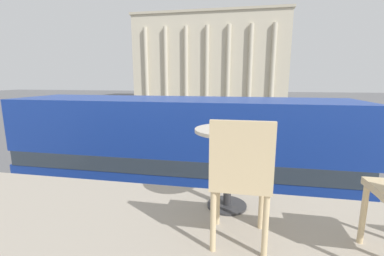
% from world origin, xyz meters
% --- Properties ---
extents(double_decker_bus, '(10.30, 2.67, 4.27)m').
position_xyz_m(double_decker_bus, '(-0.79, 5.04, 2.37)').
color(double_decker_bus, black).
rests_on(double_decker_bus, ground_plane).
extents(cafe_dining_table, '(0.60, 0.60, 0.73)m').
position_xyz_m(cafe_dining_table, '(0.93, -0.35, 4.24)').
color(cafe_dining_table, '#2D2D30').
rests_on(cafe_dining_table, cafe_floor_slab).
extents(cafe_chair_0, '(0.40, 0.40, 0.91)m').
position_xyz_m(cafe_chair_0, '(1.03, -0.89, 4.22)').
color(cafe_chair_0, '#D1B789').
rests_on(cafe_chair_0, cafe_floor_slab).
extents(plaza_building_left, '(33.93, 15.09, 18.88)m').
position_xyz_m(plaza_building_left, '(-6.17, 59.53, 9.44)').
color(plaza_building_left, beige).
rests_on(plaza_building_left, ground_plane).
extents(traffic_light_near, '(0.42, 0.24, 3.23)m').
position_xyz_m(traffic_light_near, '(-2.54, 10.84, 2.13)').
color(traffic_light_near, black).
rests_on(traffic_light_near, ground_plane).
extents(traffic_light_mid, '(0.42, 0.24, 3.32)m').
position_xyz_m(traffic_light_mid, '(-4.35, 18.46, 2.19)').
color(traffic_light_mid, black).
rests_on(traffic_light_mid, ground_plane).
extents(car_maroon, '(4.20, 1.93, 1.35)m').
position_xyz_m(car_maroon, '(-3.85, 21.14, 0.70)').
color(car_maroon, black).
rests_on(car_maroon, ground_plane).
extents(pedestrian_red, '(0.32, 0.32, 1.83)m').
position_xyz_m(pedestrian_red, '(2.61, 32.35, 1.06)').
color(pedestrian_red, '#282B33').
rests_on(pedestrian_red, ground_plane).
extents(pedestrian_olive, '(0.32, 0.32, 1.74)m').
position_xyz_m(pedestrian_olive, '(9.50, 33.96, 1.00)').
color(pedestrian_olive, '#282B33').
rests_on(pedestrian_olive, ground_plane).
extents(pedestrian_yellow, '(0.32, 0.32, 1.82)m').
position_xyz_m(pedestrian_yellow, '(-5.22, 29.66, 1.06)').
color(pedestrian_yellow, '#282B33').
rests_on(pedestrian_yellow, ground_plane).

